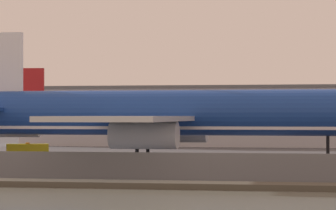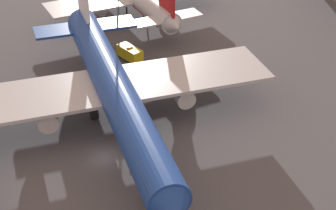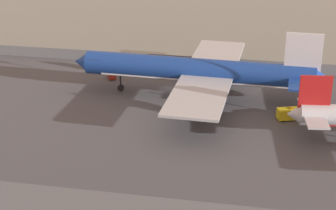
% 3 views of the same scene
% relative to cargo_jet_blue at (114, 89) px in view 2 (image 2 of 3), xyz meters
% --- Properties ---
extents(ground_plane, '(500.00, 500.00, 0.00)m').
position_rel_cargo_jet_blue_xyz_m(ground_plane, '(7.25, -3.56, -5.98)').
color(ground_plane, '#4C4C51').
extents(cargo_jet_blue, '(54.92, 47.11, 15.67)m').
position_rel_cargo_jet_blue_xyz_m(cargo_jet_blue, '(0.00, 0.00, 0.00)').
color(cargo_jet_blue, '#193D93').
rests_on(cargo_jet_blue, ground).
extents(ops_van, '(5.60, 3.73, 2.48)m').
position_rel_cargo_jet_blue_xyz_m(ops_van, '(-18.97, 7.82, -4.70)').
color(ops_van, yellow).
rests_on(ops_van, ground).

